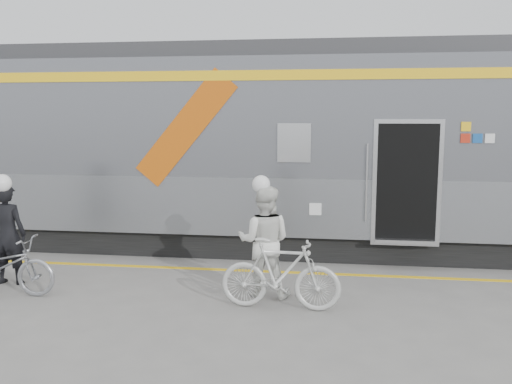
% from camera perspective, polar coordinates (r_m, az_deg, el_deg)
% --- Properties ---
extents(ground, '(90.00, 90.00, 0.00)m').
position_cam_1_polar(ground, '(7.78, -5.84, -12.60)').
color(ground, slate).
rests_on(ground, ground).
extents(train, '(24.00, 3.17, 4.10)m').
position_cam_1_polar(train, '(11.31, 3.56, 4.59)').
color(train, black).
rests_on(train, ground).
extents(safety_strip, '(24.00, 0.12, 0.01)m').
position_cam_1_polar(safety_strip, '(9.77, -2.83, -8.19)').
color(safety_strip, yellow).
rests_on(safety_strip, ground).
extents(man, '(0.62, 0.42, 1.66)m').
position_cam_1_polar(man, '(9.71, -24.68, -4.04)').
color(man, black).
rests_on(man, ground).
extents(bicycle_left, '(1.76, 0.67, 0.91)m').
position_cam_1_polar(bicycle_left, '(9.23, -25.33, -7.05)').
color(bicycle_left, '#95979C').
rests_on(bicycle_left, ground).
extents(woman, '(0.85, 0.68, 1.70)m').
position_cam_1_polar(woman, '(8.23, 0.88, -5.22)').
color(woman, white).
rests_on(woman, ground).
extents(bicycle_right, '(1.73, 0.56, 1.03)m').
position_cam_1_polar(bicycle_right, '(7.76, 2.59, -8.62)').
color(bicycle_right, '#B8B8B4').
rests_on(bicycle_right, ground).
extents(helmet_man, '(0.29, 0.29, 0.29)m').
position_cam_1_polar(helmet_man, '(9.56, -25.03, 1.67)').
color(helmet_man, white).
rests_on(helmet_man, man).
extents(helmet_woman, '(0.27, 0.27, 0.27)m').
position_cam_1_polar(helmet_woman, '(8.06, 0.89, 1.62)').
color(helmet_woman, white).
rests_on(helmet_woman, woman).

